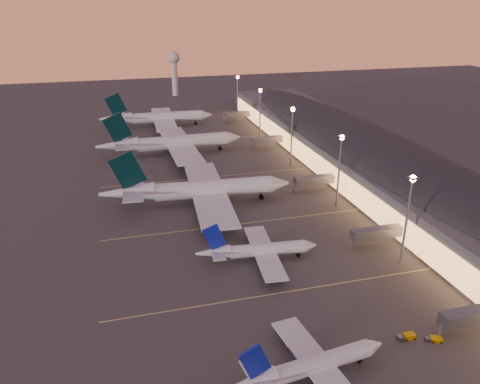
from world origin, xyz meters
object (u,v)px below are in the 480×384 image
Objects in this scene: airliner_wide_far at (157,118)px; airliner_narrow_south at (310,366)px; radar_tower at (174,66)px; baggage_tug_a at (434,339)px; airliner_wide_mid at (171,143)px; baggage_tug_b at (407,336)px; airliner_narrow_north at (257,250)px; airliner_wide_near at (198,190)px.

airliner_narrow_south is at bearing -85.49° from airliner_wide_far.
radar_tower reaches higher than baggage_tug_a.
airliner_wide_mid is at bearing -86.76° from airliner_wide_far.
airliner_wide_far is at bearing 89.51° from airliner_wide_mid.
airliner_wide_mid is at bearing -98.73° from radar_tower.
airliner_wide_far is 199.68m from baggage_tug_b.
airliner_wide_far is 16.84× the size of baggage_tug_a.
airliner_narrow_north is 45.31m from baggage_tug_b.
airliner_wide_near is at bearing 107.29° from airliner_narrow_north.
airliner_narrow_north is 103.67m from airliner_wide_mid.
baggage_tug_b is at bearing -88.14° from radar_tower.
airliner_wide_near reaches higher than baggage_tug_b.
radar_tower is at bearing 88.28° from airliner_wide_near.
airliner_narrow_south is at bearing -88.89° from airliner_narrow_north.
airliner_wide_mid is 2.09× the size of radar_tower.
airliner_wide_near is 2.07× the size of radar_tower.
airliner_wide_far reaches higher than airliner_narrow_south.
baggage_tug_a is at bearing -87.14° from radar_tower.
airliner_narrow_south is at bearing -93.04° from radar_tower.
airliner_narrow_south is 8.47× the size of baggage_tug_b.
airliner_wide_near is at bearing 113.38° from baggage_tug_b.
airliner_wide_near is at bearing 86.72° from airliner_narrow_south.
radar_tower is at bearing 111.48° from baggage_tug_a.
baggage_tug_b reaches higher than baggage_tug_a.
airliner_wide_mid is (-1.30, 60.56, 0.07)m from airliner_wide_near.
airliner_wide_mid is (-10.19, 103.14, 2.42)m from airliner_narrow_north.
radar_tower is (21.00, 205.75, 16.34)m from airliner_wide_near.
airliner_narrow_south is 45.08m from airliner_narrow_north.
airliner_wide_far is (-0.83, 54.01, -0.36)m from airliner_wide_mid.
airliner_wide_near reaches higher than airliner_narrow_south.
baggage_tug_b is (30.34, -82.40, -5.01)m from airliner_wide_near.
airliner_wide_near is 1.06× the size of airliner_wide_far.
radar_tower is (22.30, 145.19, 16.28)m from airliner_wide_mid.
airliner_wide_mid reaches higher than baggage_tug_b.
baggage_tug_a is at bearing -52.20° from airliner_narrow_north.
airliner_narrow_north is (3.44, 44.95, 0.10)m from airliner_narrow_south.
airliner_narrow_north is at bearing 140.93° from baggage_tug_a.
airliner_narrow_south is at bearing -155.89° from baggage_tug_a.
airliner_narrow_south is 8.83× the size of baggage_tug_a.
radar_tower is 8.61× the size of baggage_tug_a.
airliner_wide_near is 114.59m from airliner_wide_far.
airliner_wide_near is 17.79× the size of baggage_tug_a.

